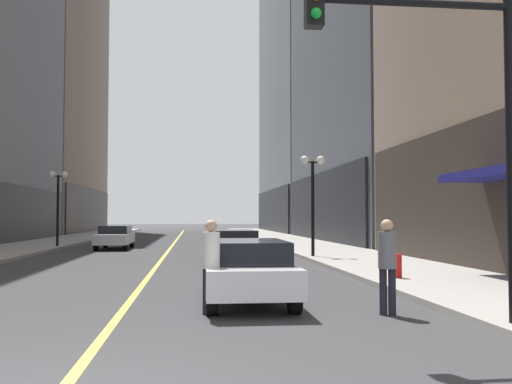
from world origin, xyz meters
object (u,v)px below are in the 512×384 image
object	(u,v)px
traffic_light_near_right	(448,95)
car_silver	(115,236)
street_lamp_right_mid	(313,183)
fire_hydrant_right	(397,269)
pedestrian_in_grey_suit	(387,259)
street_lamp_left_far	(58,192)
car_maroon	(234,246)
pedestrian_in_white_shirt	(211,259)
car_white	(247,268)

from	to	relation	value
traffic_light_near_right	car_silver	bearing A→B (deg)	109.29
street_lamp_right_mid	fire_hydrant_right	xyz separation A→B (m)	(0.50, -8.59, -2.86)
car_silver	traffic_light_near_right	world-z (taller)	traffic_light_near_right
car_silver	pedestrian_in_grey_suit	world-z (taller)	pedestrian_in_grey_suit
traffic_light_near_right	street_lamp_left_far	size ratio (longest dim) A/B	1.28
car_maroon	street_lamp_left_far	size ratio (longest dim) A/B	0.99
pedestrian_in_white_shirt	car_silver	bearing A→B (deg)	102.24
car_maroon	fire_hydrant_right	bearing A→B (deg)	-57.94
street_lamp_left_far	street_lamp_right_mid	size ratio (longest dim) A/B	1.00
car_silver	traffic_light_near_right	distance (m)	25.65
car_maroon	car_silver	xyz separation A→B (m)	(-5.93, 11.05, 0.00)
car_maroon	pedestrian_in_grey_suit	bearing A→B (deg)	-79.58
traffic_light_near_right	fire_hydrant_right	xyz separation A→B (m)	(1.55, 6.55, -3.34)
car_silver	pedestrian_in_grey_suit	bearing A→B (deg)	-70.26
pedestrian_in_grey_suit	car_maroon	bearing A→B (deg)	100.42
pedestrian_in_grey_suit	street_lamp_right_mid	bearing A→B (deg)	83.78
street_lamp_right_mid	car_maroon	bearing A→B (deg)	-148.71
car_white	fire_hydrant_right	bearing A→B (deg)	33.59
car_white	traffic_light_near_right	distance (m)	5.52
car_maroon	traffic_light_near_right	size ratio (longest dim) A/B	0.78
car_silver	street_lamp_right_mid	xyz separation A→B (m)	(9.46, -8.90, 2.54)
pedestrian_in_white_shirt	traffic_light_near_right	world-z (taller)	traffic_light_near_right
street_lamp_right_mid	fire_hydrant_right	bearing A→B (deg)	-86.67
car_white	car_maroon	xyz separation A→B (m)	(0.38, 9.37, -0.00)
car_white	street_lamp_left_far	xyz separation A→B (m)	(-8.89, 21.16, 2.54)
car_maroon	street_lamp_right_mid	size ratio (longest dim) A/B	0.99
car_maroon	street_lamp_left_far	world-z (taller)	street_lamp_left_far
car_white	car_silver	size ratio (longest dim) A/B	1.00
car_white	pedestrian_in_white_shirt	size ratio (longest dim) A/B	2.64
street_lamp_right_mid	traffic_light_near_right	bearing A→B (deg)	-93.97
street_lamp_right_mid	car_white	bearing A→B (deg)	-108.76
car_silver	traffic_light_near_right	bearing A→B (deg)	-70.71
street_lamp_left_far	fire_hydrant_right	size ratio (longest dim) A/B	5.54
car_silver	fire_hydrant_right	bearing A→B (deg)	-60.32
car_white	street_lamp_left_far	world-z (taller)	street_lamp_left_far
car_silver	street_lamp_left_far	world-z (taller)	street_lamp_left_far
car_maroon	car_white	bearing A→B (deg)	-92.30
car_white	fire_hydrant_right	size ratio (longest dim) A/B	5.83
pedestrian_in_grey_suit	street_lamp_right_mid	xyz separation A→B (m)	(1.46, 13.40, 2.22)
traffic_light_near_right	street_lamp_right_mid	world-z (taller)	traffic_light_near_right
fire_hydrant_right	street_lamp_right_mid	bearing A→B (deg)	93.33
street_lamp_left_far	fire_hydrant_right	xyz separation A→B (m)	(13.30, -18.23, -2.86)
traffic_light_near_right	street_lamp_right_mid	size ratio (longest dim) A/B	1.28
car_silver	street_lamp_left_far	bearing A→B (deg)	167.41
car_maroon	car_silver	world-z (taller)	same
car_white	street_lamp_right_mid	distance (m)	12.42
fire_hydrant_right	car_maroon	bearing A→B (deg)	122.06
car_maroon	fire_hydrant_right	xyz separation A→B (m)	(4.03, -6.44, -0.32)
street_lamp_right_mid	pedestrian_in_white_shirt	bearing A→B (deg)	-109.98
car_maroon	pedestrian_in_grey_suit	world-z (taller)	pedestrian_in_grey_suit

